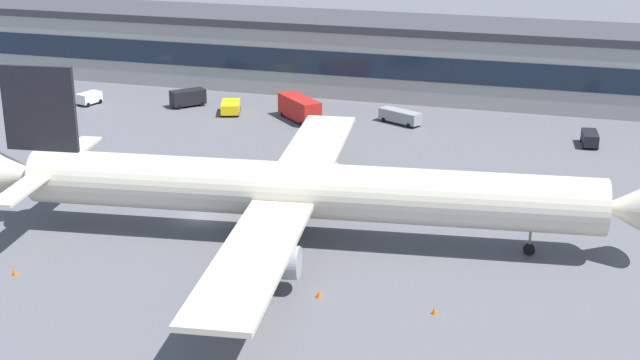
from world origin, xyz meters
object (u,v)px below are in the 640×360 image
at_px(airliner, 299,190).
at_px(traffic_cone_1, 434,311).
at_px(traffic_cone_0, 319,294).
at_px(pushback_tractor, 231,107).
at_px(belt_loader, 401,116).
at_px(follow_me_car, 590,138).
at_px(crew_van, 189,97).
at_px(baggage_tug, 89,98).
at_px(traffic_cone_3, 280,265).
at_px(traffic_cone_2, 15,272).
at_px(fuel_truck, 299,107).

relative_size(airliner, traffic_cone_1, 104.94).
bearing_deg(traffic_cone_0, pushback_tractor, 118.69).
height_order(belt_loader, follow_me_car, belt_loader).
bearing_deg(traffic_cone_0, traffic_cone_1, -1.26).
bearing_deg(belt_loader, airliner, -91.63).
bearing_deg(crew_van, belt_loader, -0.86).
height_order(baggage_tug, pushback_tractor, baggage_tug).
xyz_separation_m(traffic_cone_0, traffic_cone_1, (10.14, -0.22, -0.03)).
distance_m(traffic_cone_1, traffic_cone_3, 16.05).
bearing_deg(baggage_tug, traffic_cone_3, -45.59).
distance_m(airliner, traffic_cone_2, 27.55).
distance_m(follow_me_car, traffic_cone_3, 54.80).
relative_size(belt_loader, traffic_cone_1, 10.60).
distance_m(baggage_tug, follow_me_car, 73.91).
distance_m(traffic_cone_1, traffic_cone_2, 38.18).
height_order(belt_loader, fuel_truck, fuel_truck).
bearing_deg(belt_loader, traffic_cone_0, -85.68).
height_order(airliner, traffic_cone_2, airliner).
distance_m(follow_me_car, pushback_tractor, 51.18).
relative_size(fuel_truck, traffic_cone_3, 11.67).
xyz_separation_m(airliner, follow_me_car, (27.17, 40.72, -4.16)).
distance_m(airliner, traffic_cone_3, 8.59).
bearing_deg(pushback_tractor, belt_loader, 3.96).
bearing_deg(fuel_truck, baggage_tug, -178.67).
bearing_deg(traffic_cone_0, traffic_cone_2, -172.80).
distance_m(crew_van, traffic_cone_3, 60.56).
distance_m(traffic_cone_0, traffic_cone_1, 10.14).
height_order(belt_loader, traffic_cone_1, belt_loader).
bearing_deg(traffic_cone_2, fuel_truck, 80.84).
bearing_deg(pushback_tractor, fuel_truck, -2.01).
distance_m(fuel_truck, traffic_cone_2, 57.70).
bearing_deg(traffic_cone_1, traffic_cone_2, -175.04).
bearing_deg(follow_me_car, pushback_tractor, 178.42).
bearing_deg(traffic_cone_3, pushback_tractor, 116.29).
xyz_separation_m(baggage_tug, traffic_cone_3, (47.03, -48.01, -0.75)).
distance_m(fuel_truck, traffic_cone_1, 60.93).
relative_size(crew_van, traffic_cone_3, 7.80).
distance_m(airliner, traffic_cone_1, 20.22).
bearing_deg(baggage_tug, pushback_tractor, 2.91).
distance_m(crew_van, traffic_cone_1, 73.50).
relative_size(airliner, follow_me_car, 14.29).
height_order(airliner, traffic_cone_3, airliner).
xyz_separation_m(crew_van, traffic_cone_3, (31.99, -51.41, -1.12)).
relative_size(baggage_tug, traffic_cone_1, 6.45).
distance_m(baggage_tug, traffic_cone_2, 61.19).
xyz_separation_m(airliner, traffic_cone_0, (5.45, -11.66, -4.91)).
bearing_deg(pushback_tractor, traffic_cone_0, -61.31).
xyz_separation_m(crew_van, fuel_truck, (18.43, -2.62, 0.42)).
bearing_deg(traffic_cone_3, airliner, 92.38).
xyz_separation_m(airliner, fuel_truck, (-13.27, 41.75, -3.37)).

